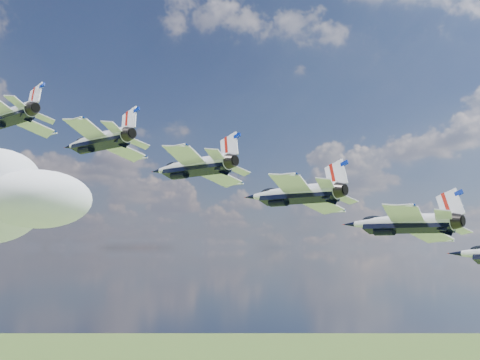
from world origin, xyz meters
TOP-DOWN VIEW (x-y plane):
  - jet_0 at (-5.31, 35.10)m, footprint 13.88×17.18m
  - jet_1 at (3.24, 26.38)m, footprint 13.88×17.18m
  - jet_2 at (11.80, 17.66)m, footprint 13.88×17.18m
  - jet_3 at (20.36, 8.94)m, footprint 13.88×17.18m
  - jet_4 at (28.91, 0.22)m, footprint 13.88×17.18m

SIDE VIEW (x-z plane):
  - jet_4 at x=28.91m, z-range 140.34..148.39m
  - jet_3 at x=20.36m, z-range 143.84..151.89m
  - jet_2 at x=11.80m, z-range 147.34..155.39m
  - jet_1 at x=3.24m, z-range 150.84..158.89m
  - jet_0 at x=-5.31m, z-range 154.34..162.39m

